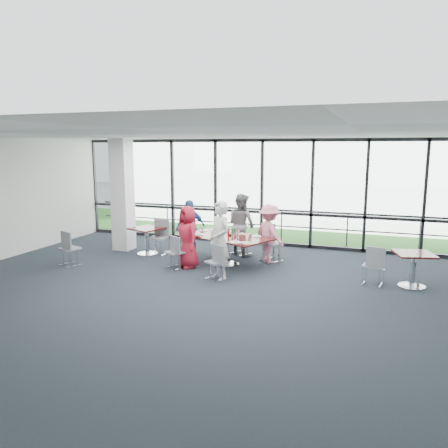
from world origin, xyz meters
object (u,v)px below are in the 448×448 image
(structural_column, at_px, (123,195))
(side_table_left, at_px, (147,232))
(chair_spare_r, at_px, (373,266))
(diner_far_left, at_px, (241,225))
(chair_main_end, at_px, (184,239))
(chair_main_nr, at_px, (216,262))
(chair_main_fl, at_px, (241,237))
(main_table, at_px, (228,240))
(side_table_right, at_px, (414,259))
(diner_end, at_px, (190,228))
(diner_far_right, at_px, (269,234))
(diner_near_left, at_px, (188,237))
(chair_spare_la, at_px, (70,248))
(chair_main_nl, at_px, (175,252))
(diner_near_right, at_px, (220,240))
(chair_main_fr, at_px, (271,243))
(chair_spare_lb, at_px, (158,238))

(structural_column, distance_m, side_table_left, 1.39)
(chair_spare_r, bearing_deg, diner_far_left, 166.75)
(chair_main_end, bearing_deg, structural_column, -76.75)
(chair_main_nr, relative_size, chair_main_fl, 0.85)
(structural_column, bearing_deg, chair_main_nr, -27.66)
(main_table, distance_m, chair_main_fl, 1.20)
(side_table_left, bearing_deg, side_table_right, -5.57)
(main_table, height_order, side_table_right, same)
(diner_end, bearing_deg, diner_far_right, 124.00)
(side_table_right, relative_size, chair_main_end, 1.10)
(diner_near_left, relative_size, chair_spare_la, 1.75)
(side_table_right, distance_m, chair_main_nl, 5.42)
(structural_column, xyz_separation_m, chair_main_fl, (3.39, 0.59, -1.12))
(diner_near_right, distance_m, diner_end, 2.38)
(diner_near_right, relative_size, chair_spare_r, 2.09)
(diner_near_left, bearing_deg, side_table_right, 39.18)
(main_table, relative_size, chair_main_fl, 2.60)
(chair_main_fr, bearing_deg, diner_far_left, 9.21)
(diner_near_right, distance_m, chair_main_end, 2.62)
(chair_main_nl, distance_m, chair_main_fl, 2.24)
(main_table, bearing_deg, side_table_left, -162.00)
(chair_main_fr, xyz_separation_m, chair_spare_r, (2.55, -1.18, -0.05))
(diner_near_right, bearing_deg, chair_main_nr, -79.63)
(chair_main_end, bearing_deg, diner_end, 85.10)
(chair_main_fl, bearing_deg, diner_near_left, 93.24)
(structural_column, xyz_separation_m, diner_far_left, (3.43, 0.50, -0.75))
(chair_main_end, distance_m, chair_spare_r, 5.18)
(chair_main_fr, bearing_deg, chair_main_end, 32.36)
(diner_near_right, xyz_separation_m, chair_main_fr, (0.72, 1.90, -0.41))
(chair_spare_lb, bearing_deg, side_table_right, 168.67)
(chair_main_fr, distance_m, chair_spare_lb, 3.15)
(diner_far_right, xyz_separation_m, chair_spare_r, (2.57, -1.03, -0.33))
(diner_far_left, distance_m, diner_far_right, 1.07)
(chair_spare_r, bearing_deg, diner_end, 178.18)
(diner_far_right, distance_m, chair_spare_r, 2.79)
(side_table_left, xyz_separation_m, diner_near_left, (1.63, -0.83, 0.15))
(chair_main_nr, height_order, chair_main_fl, chair_main_fl)
(side_table_right, distance_m, diner_far_right, 3.49)
(chair_main_end, bearing_deg, diner_far_left, 115.51)
(chair_spare_la, distance_m, chair_spare_lb, 2.36)
(structural_column, height_order, diner_near_right, structural_column)
(side_table_left, xyz_separation_m, diner_far_left, (2.49, 0.81, 0.24))
(chair_main_fl, xyz_separation_m, chair_spare_la, (-3.68, -2.61, -0.04))
(diner_end, height_order, chair_main_fl, diner_end)
(diner_near_left, relative_size, chair_main_nl, 1.89)
(side_table_right, xyz_separation_m, chair_spare_lb, (-6.48, 0.74, -0.14))
(chair_main_nr, distance_m, chair_main_fl, 2.48)
(chair_main_end, bearing_deg, diner_far_right, 97.68)
(diner_end, bearing_deg, structural_column, -53.93)
(chair_main_nl, height_order, chair_main_nr, same)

